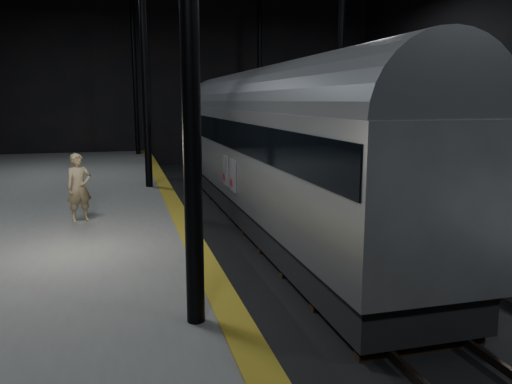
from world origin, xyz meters
name	(u,v)px	position (x,y,z in m)	size (l,w,h in m)	color
ground	(327,273)	(0.00, 0.00, 0.00)	(44.00, 44.00, 0.00)	black
tactile_strip	(195,243)	(-3.25, 0.00, 1.00)	(0.50, 43.80, 0.01)	olive
track	(327,270)	(0.00, 0.00, 0.07)	(2.40, 43.00, 0.24)	#3F3328
train	(268,140)	(0.00, 5.14, 2.87)	(2.88, 19.22, 5.14)	gray
woman	(79,187)	(-5.88, 2.94, 1.91)	(0.66, 0.43, 1.81)	#97825C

